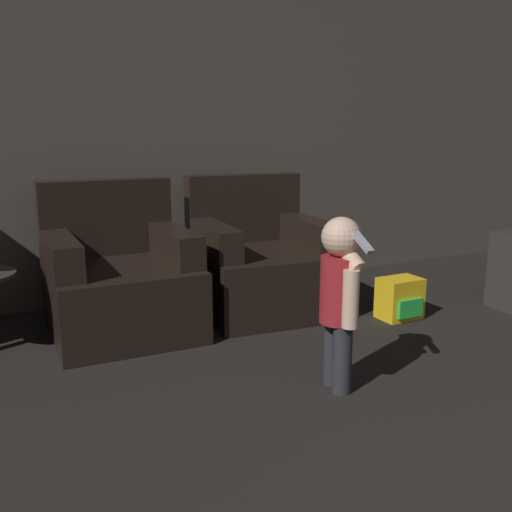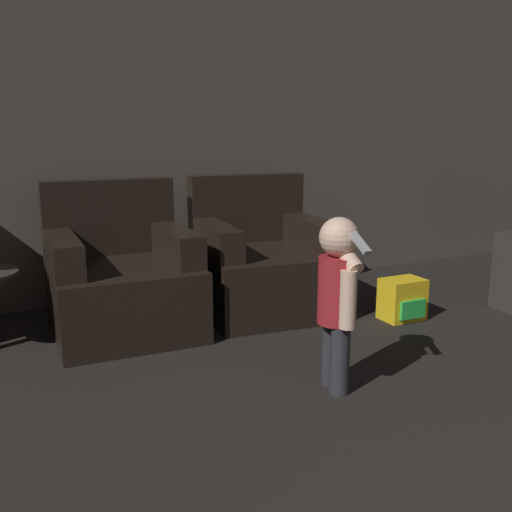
# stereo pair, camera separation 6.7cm
# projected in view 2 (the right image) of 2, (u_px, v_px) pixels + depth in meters

# --- Properties ---
(wall_back) EXTENTS (8.40, 0.05, 2.60)m
(wall_back) POSITION_uv_depth(u_px,v_px,m) (194.00, 120.00, 4.23)
(wall_back) COLOR #51493F
(wall_back) RESTS_ON ground_plane
(armchair_left) EXTENTS (0.86, 0.91, 0.91)m
(armchair_left) POSITION_uv_depth(u_px,v_px,m) (121.00, 280.00, 3.53)
(armchair_left) COLOR black
(armchair_left) RESTS_ON ground_plane
(armchair_right) EXTENTS (0.92, 0.97, 0.91)m
(armchair_right) POSITION_uv_depth(u_px,v_px,m) (261.00, 264.00, 3.95)
(armchair_right) COLOR black
(armchair_right) RESTS_ON ground_plane
(person_toddler) EXTENTS (0.18, 0.33, 0.84)m
(person_toddler) POSITION_uv_depth(u_px,v_px,m) (338.00, 290.00, 2.65)
(person_toddler) COLOR #28282D
(person_toddler) RESTS_ON ground_plane
(toy_backpack) EXTENTS (0.27, 0.21, 0.27)m
(toy_backpack) POSITION_uv_depth(u_px,v_px,m) (403.00, 299.00, 3.75)
(toy_backpack) COLOR yellow
(toy_backpack) RESTS_ON ground_plane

